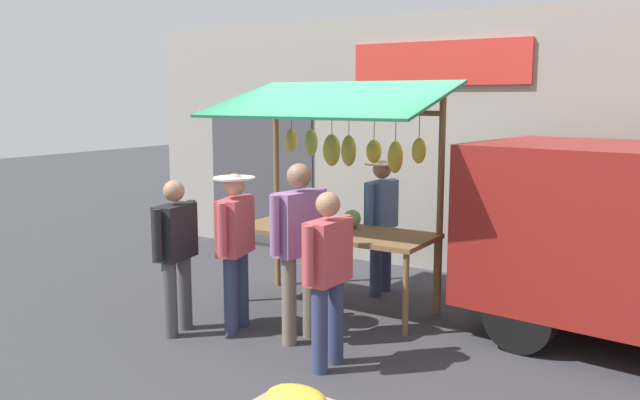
{
  "coord_description": "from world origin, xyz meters",
  "views": [
    {
      "loc": [
        -3.63,
        6.13,
        2.32
      ],
      "look_at": [
        0.0,
        0.3,
        1.25
      ],
      "focal_mm": 37.25,
      "sensor_mm": 36.0,
      "label": 1
    }
  ],
  "objects_px": {
    "shopper_with_ponytail": "(328,269)",
    "shopper_in_grey_tee": "(299,239)",
    "shopper_in_striped_shirt": "(235,240)",
    "market_stall": "(337,168)",
    "shopper_with_shopping_bag": "(176,247)",
    "vendor_with_sunhat": "(381,216)"
  },
  "relations": [
    {
      "from": "shopper_with_ponytail",
      "to": "shopper_in_grey_tee",
      "type": "distance_m",
      "value": 0.71
    },
    {
      "from": "shopper_in_striped_shirt",
      "to": "market_stall",
      "type": "bearing_deg",
      "value": -35.99
    },
    {
      "from": "shopper_in_grey_tee",
      "to": "shopper_with_shopping_bag",
      "type": "xyz_separation_m",
      "value": [
        1.14,
        0.46,
        -0.13
      ]
    },
    {
      "from": "shopper_in_striped_shirt",
      "to": "shopper_with_ponytail",
      "type": "bearing_deg",
      "value": -119.17
    },
    {
      "from": "shopper_in_striped_shirt",
      "to": "shopper_with_shopping_bag",
      "type": "distance_m",
      "value": 0.58
    },
    {
      "from": "shopper_with_ponytail",
      "to": "shopper_in_grey_tee",
      "type": "relative_size",
      "value": 0.9
    },
    {
      "from": "shopper_with_shopping_bag",
      "to": "vendor_with_sunhat",
      "type": "bearing_deg",
      "value": -35.25
    },
    {
      "from": "vendor_with_sunhat",
      "to": "shopper_with_shopping_bag",
      "type": "height_order",
      "value": "vendor_with_sunhat"
    },
    {
      "from": "vendor_with_sunhat",
      "to": "shopper_with_shopping_bag",
      "type": "distance_m",
      "value": 2.51
    },
    {
      "from": "market_stall",
      "to": "shopper_with_shopping_bag",
      "type": "relative_size",
      "value": 1.64
    },
    {
      "from": "market_stall",
      "to": "shopper_with_shopping_bag",
      "type": "distance_m",
      "value": 1.93
    },
    {
      "from": "market_stall",
      "to": "shopper_in_striped_shirt",
      "type": "relative_size",
      "value": 1.58
    },
    {
      "from": "shopper_in_striped_shirt",
      "to": "shopper_with_shopping_bag",
      "type": "bearing_deg",
      "value": 115.16
    },
    {
      "from": "market_stall",
      "to": "shopper_with_ponytail",
      "type": "xyz_separation_m",
      "value": [
        -0.8,
        1.52,
        -0.68
      ]
    },
    {
      "from": "shopper_in_striped_shirt",
      "to": "shopper_with_shopping_bag",
      "type": "relative_size",
      "value": 1.04
    },
    {
      "from": "market_stall",
      "to": "shopper_with_shopping_bag",
      "type": "xyz_separation_m",
      "value": [
        0.91,
        1.56,
        -0.68
      ]
    },
    {
      "from": "market_stall",
      "to": "shopper_in_grey_tee",
      "type": "xyz_separation_m",
      "value": [
        -0.23,
        1.1,
        -0.55
      ]
    },
    {
      "from": "shopper_in_striped_shirt",
      "to": "shopper_with_ponytail",
      "type": "height_order",
      "value": "shopper_in_striped_shirt"
    },
    {
      "from": "shopper_with_ponytail",
      "to": "shopper_in_striped_shirt",
      "type": "bearing_deg",
      "value": 77.28
    },
    {
      "from": "vendor_with_sunhat",
      "to": "shopper_in_grey_tee",
      "type": "xyz_separation_m",
      "value": [
        -0.04,
        1.8,
        0.06
      ]
    },
    {
      "from": "shopper_in_striped_shirt",
      "to": "shopper_with_shopping_bag",
      "type": "height_order",
      "value": "shopper_in_striped_shirt"
    },
    {
      "from": "shopper_in_grey_tee",
      "to": "shopper_with_shopping_bag",
      "type": "bearing_deg",
      "value": 123.02
    }
  ]
}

